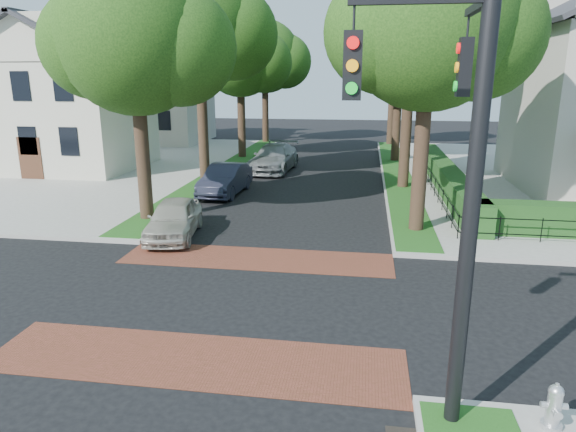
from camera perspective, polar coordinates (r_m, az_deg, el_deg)
The scene contains 23 objects.
ground at distance 14.34m, azimuth -6.14°, elevation -9.09°, with size 120.00×120.00×0.00m, color black.
sidewalk_nw at distance 39.49m, azimuth -27.16°, elevation 5.15°, with size 30.00×30.00×0.15m, color gray.
crosswalk_far at distance 17.22m, azimuth -3.46°, elevation -4.75°, with size 9.00×2.20×0.01m, color brown.
crosswalk_near at distance 11.63m, azimuth -10.24°, elevation -15.46°, with size 9.00×2.20×0.01m, color brown.
grass_strip_ne at distance 32.28m, azimuth 11.99°, elevation 4.74°, with size 1.60×29.80×0.02m, color #1B4112.
grass_strip_nw at distance 33.41m, azimuth -6.90°, elevation 5.32°, with size 1.60×29.80×0.02m, color #1B4112.
tree_right_near at distance 20.03m, azimuth 15.72°, elevation 19.72°, with size 7.75×6.67×10.66m.
tree_right_mid at distance 28.02m, azimuth 13.80°, elevation 19.18°, with size 8.25×7.09×11.22m.
tree_right_far at distance 36.91m, azimuth 12.48°, elevation 16.54°, with size 7.25×6.23×9.74m.
tree_right_back at distance 45.91m, azimuth 11.81°, elevation 16.72°, with size 7.50×6.45×10.20m.
tree_left_near at distance 21.76m, azimuth -16.22°, elevation 18.34°, with size 7.50×6.45×10.20m.
tree_left_mid at distance 29.32m, azimuth -9.53°, elevation 19.90°, with size 8.00×6.88×11.48m.
tree_left_far at distance 37.89m, azimuth -5.13°, elevation 17.11°, with size 7.00×6.02×9.86m.
tree_left_back at distance 46.71m, azimuth -2.41°, elevation 17.17°, with size 7.75×6.66×10.44m.
hedge_main_road at distance 28.41m, azimuth 17.13°, elevation 4.19°, with size 1.00×18.00×1.20m, color #1D4818.
fence_main_road at distance 28.33m, azimuth 15.50°, elevation 3.97°, with size 0.06×18.00×0.90m, color black, non-canonical shape.
house_left_near at distance 35.99m, azimuth -23.75°, elevation 12.70°, with size 10.00×9.00×10.14m.
house_left_far at distance 48.46m, azimuth -14.83°, elevation 13.82°, with size 10.00×9.00×10.14m.
traffic_signal at distance 8.41m, azimuth 18.54°, elevation 6.32°, with size 2.17×2.00×8.00m.
parked_car_front at distance 19.79m, azimuth -12.56°, elevation -0.25°, with size 1.69×4.21×1.43m, color #AEA99C.
parked_car_middle at distance 26.50m, azimuth -6.99°, elevation 4.05°, with size 1.64×4.69×1.55m, color #212231.
parked_car_rear at distance 32.94m, azimuth -1.54°, elevation 6.48°, with size 2.35×5.79×1.68m, color gray.
fire_hydrant at distance 10.17m, azimuth 27.45°, elevation -18.34°, with size 0.45×0.46×0.85m.
Camera 1 is at (3.44, -12.61, 5.91)m, focal length 32.00 mm.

